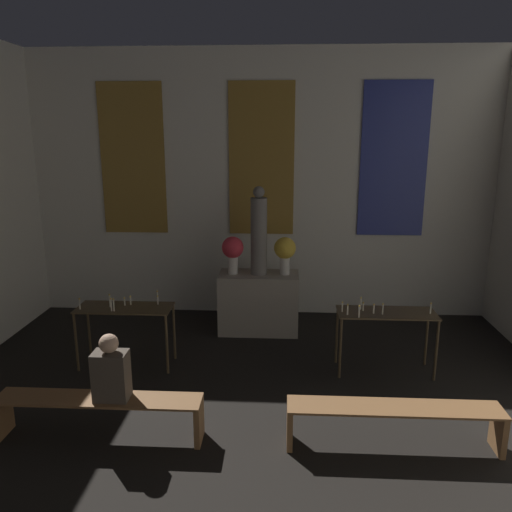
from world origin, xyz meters
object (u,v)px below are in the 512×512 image
candle_rack_left (125,315)px  pew_back_right (394,417)px  candle_rack_right (386,320)px  person_seated (111,371)px  pew_back_left (99,408)px  flower_vase_left (233,250)px  statue (259,234)px  flower_vase_right (285,251)px  altar (259,303)px

candle_rack_left → pew_back_right: (3.36, -1.74, -0.41)m
candle_rack_right → person_seated: 3.63m
candle_rack_right → pew_back_left: size_ratio=0.59×
candle_rack_right → pew_back_right: 1.80m
flower_vase_left → person_seated: (-0.98, -3.10, -0.58)m
candle_rack_left → pew_back_left: candle_rack_left is taller
candle_rack_left → candle_rack_right: 3.59m
candle_rack_left → person_seated: bearing=-77.1°
candle_rack_left → pew_back_right: size_ratio=0.59×
statue → candle_rack_right: bearing=-37.2°
candle_rack_left → person_seated: person_seated is taller
flower_vase_right → candle_rack_left: size_ratio=0.46×
altar → pew_back_left: altar is taller
altar → flower_vase_left: (-0.42, 0.00, 0.88)m
statue → person_seated: statue is taller
flower_vase_right → pew_back_left: (-1.98, -3.10, -1.03)m
pew_back_left → pew_back_right: size_ratio=1.00×
statue → flower_vase_left: size_ratio=2.32×
flower_vase_left → person_seated: 3.30m
flower_vase_right → person_seated: (-1.82, -3.10, -0.58)m
flower_vase_left → pew_back_left: 3.46m
flower_vase_right → pew_back_right: (1.14, -3.10, -1.03)m
statue → candle_rack_right: 2.42m
statue → pew_back_left: 3.71m
pew_back_left → person_seated: (0.16, 0.00, 0.44)m
flower_vase_right → pew_back_left: size_ratio=0.28×
flower_vase_right → candle_rack_right: size_ratio=0.46×
pew_back_left → candle_rack_right: bearing=27.5°
flower_vase_left → person_seated: flower_vase_left is taller
flower_vase_left → candle_rack_right: size_ratio=0.46×
statue → flower_vase_right: size_ratio=2.32×
statue → candle_rack_right: size_ratio=1.08×
statue → pew_back_right: size_ratio=0.64×
flower_vase_left → statue: bearing=0.0°
flower_vase_right → person_seated: size_ratio=0.84×
pew_back_left → altar: bearing=63.3°
altar → candle_rack_left: size_ratio=0.98×
flower_vase_left → pew_back_left: flower_vase_left is taller
flower_vase_left → pew_back_right: (1.98, -3.10, -1.03)m
flower_vase_right → pew_back_left: flower_vase_right is taller
statue → flower_vase_left: bearing=180.0°
pew_back_right → person_seated: person_seated is taller
candle_rack_left → pew_back_left: (0.24, -1.74, -0.41)m
person_seated → flower_vase_right: bearing=59.6°
altar → candle_rack_left: 2.27m
pew_back_left → person_seated: person_seated is taller
statue → flower_vase_left: 0.50m
pew_back_left → pew_back_right: 3.12m
candle_rack_right → candle_rack_left: bearing=180.0°
flower_vase_right → flower_vase_left: bearing=180.0°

